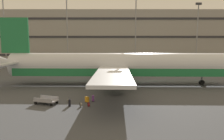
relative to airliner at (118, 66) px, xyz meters
The scene contains 14 objects.
ground_plane 6.78m from the airliner, 14.73° to the left, with size 600.00×600.00×0.00m, color #424449.
terminal_structure 49.54m from the airliner, 83.27° to the left, with size 145.25×19.53×19.00m.
airliner is the anchor object (origin of this frame).
light_mast_far_left 49.99m from the airliner, 137.00° to the left, with size 1.80×0.50×24.24m.
light_mast_left 38.33m from the airliner, 114.81° to the left, with size 1.80×0.50×25.07m.
light_mast_center_left 35.48m from the airliner, 78.52° to the left, with size 1.80×0.50×23.31m.
light_mast_center_right 43.57m from the airliner, 51.23° to the left, with size 1.80×0.50×20.08m.
suitcase_small 13.83m from the airliner, 114.58° to the right, with size 0.30×0.42×0.98m.
suitcase_upright 11.15m from the airliner, 107.32° to the right, with size 0.34×0.50×0.86m.
suitcase_black 11.81m from the airliner, 109.77° to the right, with size 0.51×0.50×0.89m.
backpack_laid_flat 13.66m from the airliner, 108.97° to the right, with size 0.35×0.37×0.56m.
backpack_orange 13.37m from the airliner, 105.42° to the right, with size 0.31×0.37×0.57m.
backpack_silver 12.64m from the airliner, 119.81° to the right, with size 0.37×0.35×0.49m.
baggage_cart 14.57m from the airliner, 126.47° to the right, with size 3.34×2.06×0.82m.
Camera 1 is at (-6.65, -36.26, 6.84)m, focal length 33.22 mm.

